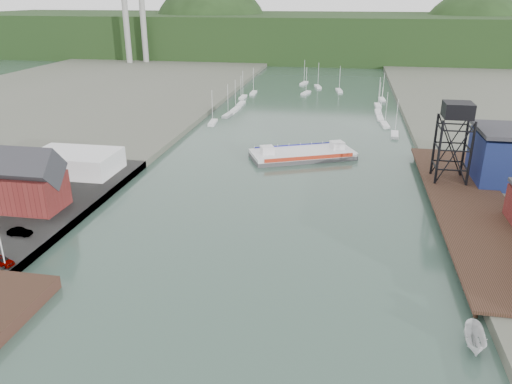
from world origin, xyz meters
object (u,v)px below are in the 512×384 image
(lift_tower, at_px, (457,115))
(chain_ferry, at_px, (303,154))
(motorboat, at_px, (475,339))
(harbor_building, at_px, (27,185))
(car_west_a, at_px, (2,261))

(lift_tower, relative_size, chain_ferry, 0.59)
(motorboat, bearing_deg, lift_tower, 90.05)
(harbor_building, bearing_deg, chain_ferry, 43.92)
(motorboat, bearing_deg, chain_ferry, 117.03)
(lift_tower, distance_m, car_west_a, 84.71)
(lift_tower, height_order, car_west_a, lift_tower)
(harbor_building, relative_size, motorboat, 2.05)
(lift_tower, distance_m, chain_ferry, 38.18)
(chain_ferry, relative_size, motorboat, 4.56)
(motorboat, relative_size, car_west_a, 1.53)
(chain_ferry, relative_size, car_west_a, 6.95)
(motorboat, xyz_separation_m, car_west_a, (-63.49, 4.97, 1.12))
(lift_tower, xyz_separation_m, car_west_a, (-69.00, -47.29, -13.38))
(harbor_building, distance_m, car_west_a, 21.23)
(chain_ferry, distance_m, car_west_a, 73.33)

